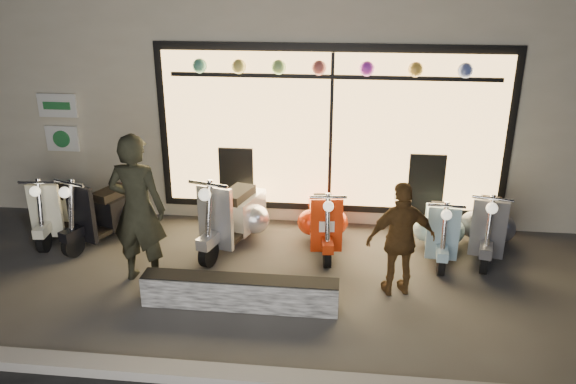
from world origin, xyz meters
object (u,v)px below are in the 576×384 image
woman (401,240)px  graffiti_barrier (240,292)px  scooter_silver (236,213)px  scooter_red (324,220)px  man (138,209)px

woman → graffiti_barrier: bearing=1.9°
scooter_silver → scooter_red: size_ratio=1.17×
graffiti_barrier → woman: bearing=16.3°
scooter_silver → man: (-1.01, -1.25, 0.54)m
graffiti_barrier → scooter_red: (0.91, 1.85, 0.20)m
graffiti_barrier → woman: woman is taller
scooter_red → man: bearing=-157.8°
graffiti_barrier → scooter_silver: (-0.40, 1.78, 0.27)m
scooter_red → scooter_silver: bearing=175.5°
man → scooter_silver: bearing=-125.6°
scooter_silver → scooter_red: (1.31, 0.06, -0.07)m
graffiti_barrier → scooter_silver: bearing=102.7°
graffiti_barrier → scooter_silver: 1.85m
graffiti_barrier → woman: (1.93, 0.56, 0.55)m
scooter_red → man: size_ratio=0.69×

